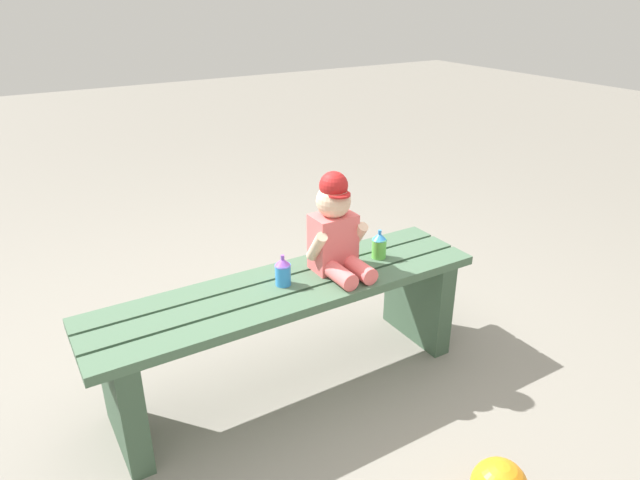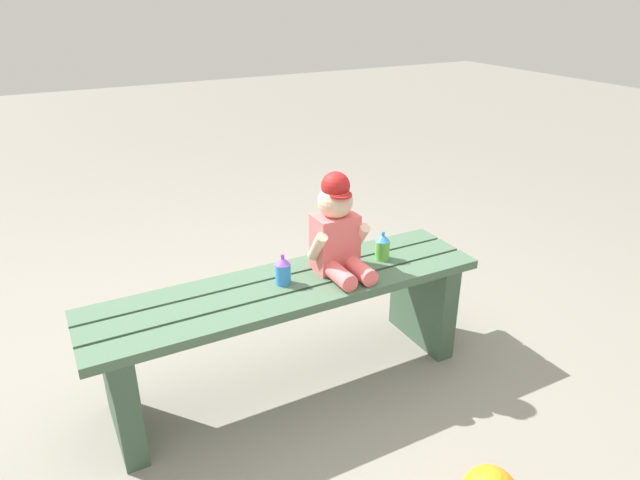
# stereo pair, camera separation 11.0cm
# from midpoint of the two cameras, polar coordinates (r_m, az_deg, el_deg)

# --- Properties ---
(ground_plane) EXTENTS (16.00, 16.00, 0.00)m
(ground_plane) POSITION_cam_midpoint_polar(r_m,az_deg,el_deg) (2.41, -1.60, -14.06)
(ground_plane) COLOR gray
(park_bench) EXTENTS (1.56, 0.38, 0.46)m
(park_bench) POSITION_cam_midpoint_polar(r_m,az_deg,el_deg) (2.23, -1.69, -7.79)
(park_bench) COLOR #47664C
(park_bench) RESTS_ON ground_plane
(child_figure) EXTENTS (0.23, 0.27, 0.40)m
(child_figure) POSITION_cam_midpoint_polar(r_m,az_deg,el_deg) (2.18, 3.21, 1.06)
(child_figure) COLOR #E56666
(child_figure) RESTS_ON park_bench
(sippy_cup_left) EXTENTS (0.06, 0.06, 0.12)m
(sippy_cup_left) POSITION_cam_midpoint_polar(r_m,az_deg,el_deg) (2.13, -2.32, -3.07)
(sippy_cup_left) COLOR #338CE5
(sippy_cup_left) RESTS_ON park_bench
(sippy_cup_right) EXTENTS (0.06, 0.06, 0.12)m
(sippy_cup_right) POSITION_cam_midpoint_polar(r_m,az_deg,el_deg) (2.34, 7.69, -0.65)
(sippy_cup_right) COLOR #66CC4C
(sippy_cup_right) RESTS_ON park_bench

